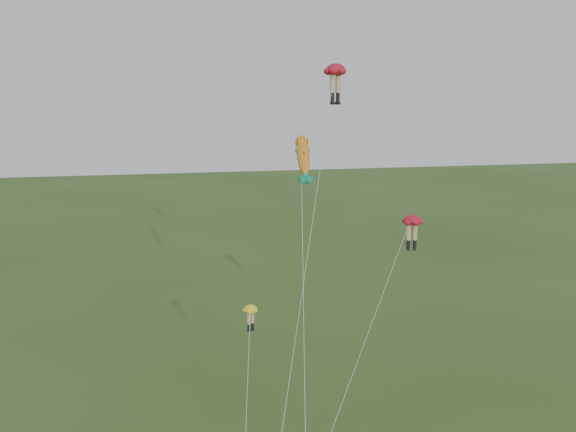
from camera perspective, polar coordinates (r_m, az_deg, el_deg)
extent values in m
ellipsoid|color=red|center=(46.15, 4.24, 12.88)|extent=(2.18, 2.18, 0.83)
cylinder|color=tan|center=(45.95, 3.98, 11.67)|extent=(0.37, 0.37, 1.28)
cylinder|color=black|center=(45.93, 3.97, 10.48)|extent=(0.29, 0.29, 0.64)
cube|color=black|center=(45.93, 3.96, 9.96)|extent=(0.33, 0.42, 0.19)
cylinder|color=tan|center=(46.28, 4.47, 11.65)|extent=(0.37, 0.37, 1.28)
cylinder|color=black|center=(46.26, 4.46, 10.47)|extent=(0.29, 0.29, 0.64)
cube|color=black|center=(46.26, 4.45, 9.96)|extent=(0.33, 0.42, 0.19)
cylinder|color=silver|center=(39.92, 1.95, -2.16)|extent=(7.23, 12.65, 22.30)
ellipsoid|color=red|center=(41.86, 10.99, -0.33)|extent=(1.62, 1.62, 0.68)
cylinder|color=tan|center=(41.96, 10.67, -1.42)|extent=(0.30, 0.30, 1.04)
cylinder|color=black|center=(42.12, 10.64, -2.46)|extent=(0.24, 0.24, 0.52)
cube|color=black|center=(42.20, 10.62, -2.90)|extent=(0.23, 0.33, 0.15)
cylinder|color=tan|center=(42.05, 11.23, -1.41)|extent=(0.30, 0.30, 1.04)
cylinder|color=black|center=(42.21, 11.19, -2.45)|extent=(0.24, 0.24, 0.52)
cube|color=black|center=(42.29, 11.18, -2.89)|extent=(0.23, 0.33, 0.15)
cylinder|color=silver|center=(39.35, 7.31, -9.84)|extent=(7.75, 5.80, 12.52)
ellipsoid|color=yellow|center=(40.53, -3.35, -8.22)|extent=(1.36, 1.36, 0.50)
cylinder|color=tan|center=(40.62, -3.51, -9.05)|extent=(0.22, 0.22, 0.76)
cylinder|color=black|center=(40.82, -3.50, -9.81)|extent=(0.17, 0.17, 0.38)
cube|color=black|center=(40.90, -3.50, -10.13)|extent=(0.22, 0.25, 0.11)
cylinder|color=tan|center=(40.81, -3.18, -8.96)|extent=(0.22, 0.22, 0.76)
cylinder|color=black|center=(41.00, -3.17, -9.71)|extent=(0.17, 0.17, 0.38)
cube|color=black|center=(41.08, -3.17, -10.04)|extent=(0.22, 0.25, 0.11)
cylinder|color=silver|center=(37.25, -3.65, -15.45)|extent=(2.26, 9.50, 7.16)
ellipsoid|color=yellow|center=(40.80, 1.35, 5.44)|extent=(1.27, 2.93, 3.00)
sphere|color=yellow|center=(40.80, 1.35, 5.44)|extent=(1.06, 1.38, 1.27)
cone|color=#168F74|center=(40.80, 1.35, 5.44)|extent=(0.86, 1.29, 1.19)
cone|color=#168F74|center=(40.80, 1.35, 5.44)|extent=(0.86, 1.29, 1.19)
cone|color=#168F74|center=(40.80, 1.35, 5.44)|extent=(0.49, 0.72, 0.67)
cone|color=#168F74|center=(40.80, 1.35, 5.44)|extent=(0.49, 0.72, 0.67)
cone|color=#B03112|center=(40.80, 1.35, 5.44)|extent=(0.52, 0.72, 0.66)
cylinder|color=silver|center=(37.70, 1.47, -7.61)|extent=(2.33, 9.27, 16.32)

